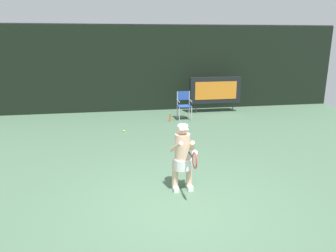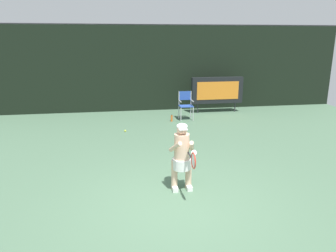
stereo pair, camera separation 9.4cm
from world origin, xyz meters
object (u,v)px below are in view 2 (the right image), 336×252
(scoreboard, at_px, (217,90))
(tennis_ball_loose, at_px, (125,131))
(umpire_chair, at_px, (186,104))
(water_bottle, at_px, (172,118))
(tennis_player, at_px, (182,155))
(tennis_racket, at_px, (193,160))

(scoreboard, relative_size, tennis_ball_loose, 32.35)
(umpire_chair, height_order, water_bottle, umpire_chair)
(umpire_chair, bearing_deg, tennis_ball_loose, -149.34)
(umpire_chair, relative_size, water_bottle, 4.08)
(scoreboard, bearing_deg, tennis_player, -113.11)
(tennis_player, bearing_deg, tennis_racket, -83.77)
(tennis_player, xyz_separation_m, tennis_ball_loose, (-1.02, 4.52, -0.73))
(water_bottle, bearing_deg, tennis_player, -97.88)
(scoreboard, xyz_separation_m, tennis_ball_loose, (-3.97, -2.40, -0.91))
(umpire_chair, bearing_deg, water_bottle, -155.38)
(water_bottle, height_order, tennis_racket, tennis_racket)
(umpire_chair, bearing_deg, tennis_racket, -101.21)
(scoreboard, distance_m, tennis_player, 7.53)
(umpire_chair, relative_size, tennis_player, 0.76)
(umpire_chair, distance_m, tennis_player, 6.10)
(water_bottle, bearing_deg, umpire_chair, 24.62)
(scoreboard, relative_size, water_bottle, 8.30)
(tennis_racket, bearing_deg, tennis_ball_loose, 100.08)
(scoreboard, xyz_separation_m, tennis_player, (-2.95, -6.92, -0.18))
(umpire_chair, bearing_deg, tennis_player, -103.09)
(scoreboard, xyz_separation_m, umpire_chair, (-1.57, -0.98, -0.33))
(tennis_player, distance_m, tennis_ball_loose, 4.69)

